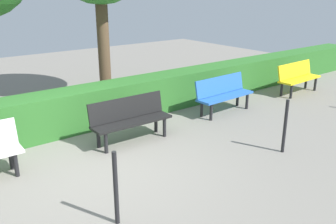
% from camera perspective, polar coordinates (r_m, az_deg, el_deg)
% --- Properties ---
extents(ground_plane, '(23.71, 23.71, 0.00)m').
position_cam_1_polar(ground_plane, '(6.21, -11.13, -8.89)').
color(ground_plane, gray).
extents(bench_yellow, '(1.58, 0.53, 0.86)m').
position_cam_1_polar(bench_yellow, '(11.01, 19.65, 5.29)').
color(bench_yellow, yellow).
rests_on(bench_yellow, ground_plane).
extents(bench_blue, '(1.61, 0.53, 0.86)m').
position_cam_1_polar(bench_blue, '(8.80, 8.66, 2.99)').
color(bench_blue, blue).
rests_on(bench_blue, ground_plane).
extents(bench_black, '(1.62, 0.48, 0.86)m').
position_cam_1_polar(bench_black, '(7.06, -5.95, -0.86)').
color(bench_black, black).
rests_on(bench_black, ground_plane).
extents(hedge_row, '(19.71, 0.74, 0.86)m').
position_cam_1_polar(hedge_row, '(8.17, -9.94, 1.29)').
color(hedge_row, '#2D6B28').
rests_on(hedge_row, ground_plane).
extents(railing_post_mid, '(0.06, 0.06, 1.00)m').
position_cam_1_polar(railing_post_mid, '(6.86, 17.87, -2.16)').
color(railing_post_mid, black).
rests_on(railing_post_mid, ground_plane).
extents(railing_post_far, '(0.06, 0.06, 1.00)m').
position_cam_1_polar(railing_post_far, '(4.64, -8.18, -11.77)').
color(railing_post_far, black).
rests_on(railing_post_far, ground_plane).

